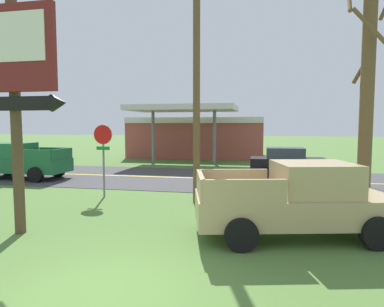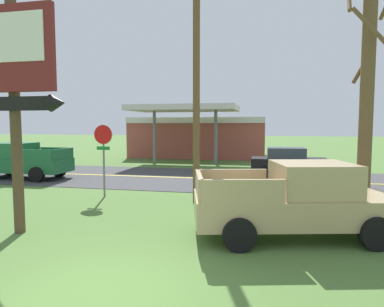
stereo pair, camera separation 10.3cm
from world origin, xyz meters
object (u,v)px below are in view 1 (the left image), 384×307
Objects in this scene: stop_sign at (103,148)px; car_black_near_lane at (287,162)px; bare_tree at (367,93)px; pickup_green_on_road at (20,161)px; motel_sign at (13,74)px; gas_station at (197,136)px; pickup_tan_parked_on_lawn at (299,201)px; utility_pole at (197,63)px.

car_black_near_lane is (7.70, 7.54, -1.20)m from stop_sign.
pickup_green_on_road is at bearing 162.38° from bare_tree.
motel_sign is 2.13× the size of stop_sign.
gas_station is at bearing 88.89° from stop_sign.
bare_tree is (9.34, -1.55, 1.86)m from stop_sign.
gas_station reaches higher than pickup_tan_parked_on_lawn.
bare_tree is at bearing -9.43° from stop_sign.
pickup_tan_parked_on_lawn is at bearing -92.29° from car_black_near_lane.
stop_sign is 8.17m from pickup_tan_parked_on_lawn.
stop_sign is 0.30× the size of utility_pole.
pickup_green_on_road is (-13.95, 7.15, 0.00)m from pickup_tan_parked_on_lawn.
utility_pole is (3.94, 4.68, 0.95)m from motel_sign.
bare_tree is at bearing -79.72° from car_black_near_lane.
gas_station is at bearing 88.98° from motel_sign.
bare_tree reaches higher than car_black_near_lane.
bare_tree is 1.35× the size of pickup_tan_parked_on_lawn.
motel_sign is 6.19m from utility_pole.
bare_tree is (9.40, 3.36, -0.36)m from motel_sign.
pickup_green_on_road is (-10.58, 3.77, -4.22)m from utility_pole.
stop_sign reaches higher than pickup_green_on_road.
motel_sign is 9.99m from bare_tree.
stop_sign is at bearing 176.60° from utility_pole.
motel_sign is at bearing -169.86° from pickup_tan_parked_on_lawn.
pickup_green_on_road is 1.24× the size of car_black_near_lane.
gas_station is 2.18× the size of pickup_tan_parked_on_lawn.
motel_sign is 23.34m from gas_station.
gas_station is at bearing 64.48° from pickup_green_on_road.
utility_pole is (3.88, -0.23, 3.16)m from stop_sign.
utility_pole is at bearing -79.23° from gas_station.
bare_tree is 0.62× the size of gas_station.
utility_pole is at bearing -19.62° from pickup_green_on_road.
stop_sign is 0.53× the size of pickup_tan_parked_on_lawn.
pickup_tan_parked_on_lawn is at bearing -72.54° from gas_station.
car_black_near_lane is (7.34, -10.77, -1.11)m from gas_station.
motel_sign is 8.12m from pickup_tan_parked_on_lawn.
utility_pole is at bearing 134.95° from pickup_tan_parked_on_lawn.
gas_station is (-3.53, 18.55, -3.24)m from utility_pole.
utility_pole is 1.31× the size of bare_tree.
gas_station is (-8.99, 19.87, -1.94)m from bare_tree.
motel_sign reaches higher than gas_station.
motel_sign is at bearing -160.34° from bare_tree.
bare_tree is 1.78× the size of car_black_near_lane.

